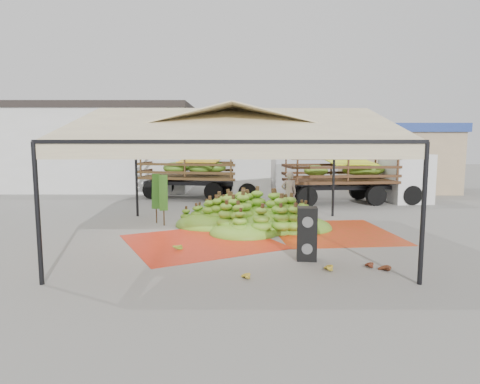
{
  "coord_description": "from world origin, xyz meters",
  "views": [
    {
      "loc": [
        0.19,
        -12.18,
        2.97
      ],
      "look_at": [
        0.2,
        1.5,
        1.3
      ],
      "focal_mm": 30.0,
      "sensor_mm": 36.0,
      "label": 1
    }
  ],
  "objects_px": {
    "truck_left": "(213,170)",
    "speaker_stack": "(307,234)",
    "truck_right": "(362,173)",
    "vendor": "(289,193)",
    "banana_heap": "(255,210)"
  },
  "relations": [
    {
      "from": "truck_left",
      "to": "speaker_stack",
      "type": "bearing_deg",
      "value": -63.3
    },
    {
      "from": "truck_left",
      "to": "vendor",
      "type": "bearing_deg",
      "value": -44.65
    },
    {
      "from": "speaker_stack",
      "to": "truck_right",
      "type": "height_order",
      "value": "truck_right"
    },
    {
      "from": "vendor",
      "to": "truck_right",
      "type": "distance_m",
      "value": 5.42
    },
    {
      "from": "banana_heap",
      "to": "speaker_stack",
      "type": "height_order",
      "value": "speaker_stack"
    },
    {
      "from": "banana_heap",
      "to": "vendor",
      "type": "relative_size",
      "value": 3.2
    },
    {
      "from": "banana_heap",
      "to": "vendor",
      "type": "xyz_separation_m",
      "value": [
        1.48,
        2.5,
        0.29
      ]
    },
    {
      "from": "banana_heap",
      "to": "truck_right",
      "type": "height_order",
      "value": "truck_right"
    },
    {
      "from": "truck_left",
      "to": "truck_right",
      "type": "distance_m",
      "value": 7.75
    },
    {
      "from": "banana_heap",
      "to": "vendor",
      "type": "height_order",
      "value": "vendor"
    },
    {
      "from": "banana_heap",
      "to": "truck_left",
      "type": "bearing_deg",
      "value": 104.43
    },
    {
      "from": "speaker_stack",
      "to": "truck_right",
      "type": "distance_m",
      "value": 10.99
    },
    {
      "from": "banana_heap",
      "to": "truck_right",
      "type": "relative_size",
      "value": 0.8
    },
    {
      "from": "speaker_stack",
      "to": "banana_heap",
      "type": "bearing_deg",
      "value": 112.68
    },
    {
      "from": "vendor",
      "to": "truck_left",
      "type": "relative_size",
      "value": 0.24
    }
  ]
}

